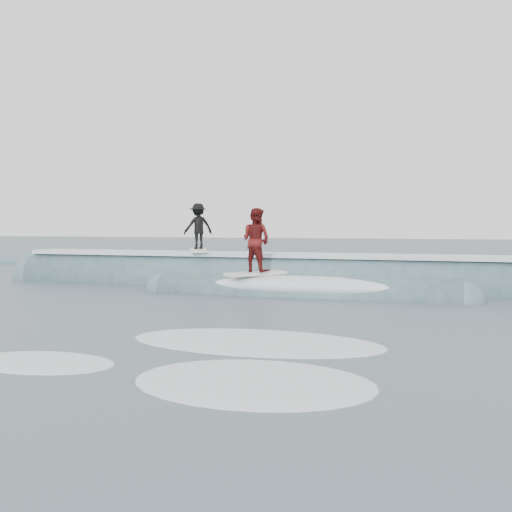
% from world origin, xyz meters
% --- Properties ---
extents(ground, '(160.00, 160.00, 0.00)m').
position_xyz_m(ground, '(0.00, 0.00, 0.00)').
color(ground, '#3F525C').
rests_on(ground, ground).
extents(breaking_wave, '(20.32, 3.87, 2.19)m').
position_xyz_m(breaking_wave, '(0.33, 6.58, 0.05)').
color(breaking_wave, '#3D5B66').
rests_on(breaking_wave, ground).
extents(surfer_black, '(1.33, 2.05, 1.71)m').
position_xyz_m(surfer_black, '(-2.46, 6.98, 1.98)').
color(surfer_black, silver).
rests_on(surfer_black, ground).
extents(surfer_red, '(1.63, 1.94, 2.03)m').
position_xyz_m(surfer_red, '(0.38, 4.78, 1.57)').
color(surfer_red, silver).
rests_on(surfer_red, ground).
extents(whitewater, '(13.88, 7.01, 0.10)m').
position_xyz_m(whitewater, '(-0.14, -2.34, 0.00)').
color(whitewater, white).
rests_on(whitewater, ground).
extents(far_swells, '(39.60, 8.65, 0.80)m').
position_xyz_m(far_swells, '(-2.28, 17.65, 0.00)').
color(far_swells, '#3D5B66').
rests_on(far_swells, ground).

